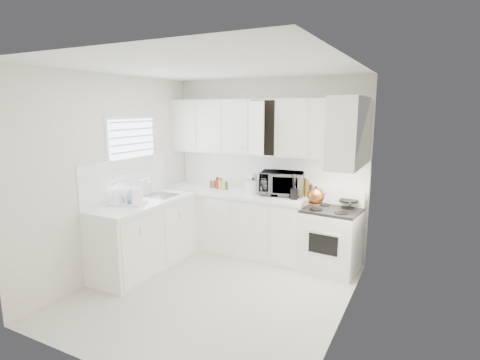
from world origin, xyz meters
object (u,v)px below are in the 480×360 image
Objects in this scene: microwave at (282,181)px; rice_cooker at (253,185)px; utensil_crock at (294,186)px; tea_kettle at (316,195)px; dish_rack at (127,195)px; stove at (331,231)px.

microwave is 0.43m from rice_cooker.
utensil_crock is (0.66, -0.09, 0.06)m from rice_cooker.
tea_kettle is 0.35m from utensil_crock.
tea_kettle is 0.63× the size of dish_rack.
dish_rack is at bearing -150.45° from tea_kettle.
microwave is 2.13m from dish_rack.
microwave is (-0.76, 0.12, 0.60)m from stove.
stove is 2.73m from dish_rack.
microwave is at bearing 10.36° from rice_cooker.
microwave reaches higher than dish_rack.
microwave reaches higher than rice_cooker.
utensil_crock is 2.21m from dish_rack.
dish_rack is (-2.16, -1.14, 0.00)m from tea_kettle.
stove is 0.77m from utensil_crock.
utensil_crock is at bearing 165.52° from tea_kettle.
tea_kettle is at bearing -39.65° from microwave.
stove is 0.98m from microwave.
utensil_crock is (0.25, -0.19, -0.02)m from microwave.
microwave is at bearing 23.84° from dish_rack.
utensil_crock reaches higher than dish_rack.
tea_kettle is (-0.18, -0.16, 0.52)m from stove.
rice_cooker is (-0.99, 0.18, -0.00)m from tea_kettle.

